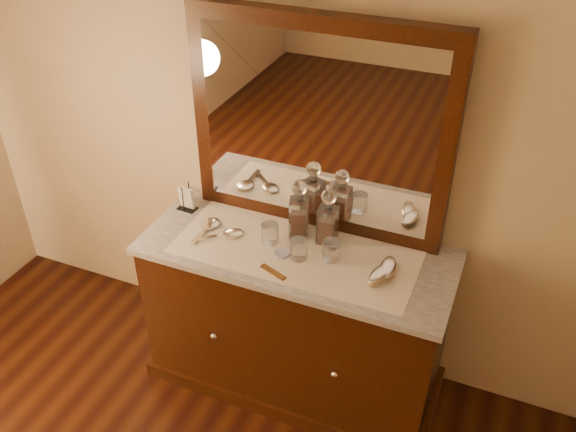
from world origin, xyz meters
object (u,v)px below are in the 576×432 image
object	(u,v)px
pin_dish	(282,253)
hand_mirror_inner	(228,234)
dresser_cabinet	(296,320)
brush_near	(380,275)
decanter_right	(328,222)
comb	(273,272)
mirror_frame	(318,128)
decanter_left	(299,214)
hand_mirror_outer	(208,226)
napkin_rack	(186,199)
brush_far	(388,269)

from	to	relation	value
pin_dish	hand_mirror_inner	xyz separation A→B (m)	(-0.29, 0.03, 0.00)
dresser_cabinet	brush_near	bearing A→B (deg)	-7.88
pin_dish	brush_near	xyz separation A→B (m)	(0.45, 0.01, 0.02)
decanter_right	brush_near	bearing A→B (deg)	-29.44
comb	decanter_right	distance (m)	0.35
mirror_frame	decanter_left	xyz separation A→B (m)	(-0.03, -0.13, -0.38)
mirror_frame	hand_mirror_inner	size ratio (longest dim) A/B	6.04
comb	hand_mirror_inner	size ratio (longest dim) A/B	0.69
mirror_frame	pin_dish	world-z (taller)	mirror_frame
brush_near	hand_mirror_outer	size ratio (longest dim) A/B	0.74
pin_dish	brush_near	size ratio (longest dim) A/B	0.42
pin_dish	hand_mirror_outer	world-z (taller)	hand_mirror_outer
napkin_rack	brush_far	world-z (taller)	napkin_rack
brush_far	dresser_cabinet	bearing A→B (deg)	179.55
comb	decanter_left	world-z (taller)	decanter_left
mirror_frame	hand_mirror_inner	distance (m)	0.65
hand_mirror_outer	dresser_cabinet	bearing A→B (deg)	0.59
dresser_cabinet	comb	bearing A→B (deg)	-98.87
dresser_cabinet	pin_dish	size ratio (longest dim) A/B	19.85
mirror_frame	pin_dish	xyz separation A→B (m)	(-0.05, -0.31, -0.49)
hand_mirror_inner	dresser_cabinet	bearing A→B (deg)	4.62
napkin_rack	brush_near	size ratio (longest dim) A/B	0.85
pin_dish	hand_mirror_outer	distance (m)	0.41
hand_mirror_outer	brush_near	bearing A→B (deg)	-3.43
pin_dish	napkin_rack	size ratio (longest dim) A/B	0.50
brush_near	brush_far	xyz separation A→B (m)	(0.02, 0.05, 0.00)
comb	hand_mirror_outer	xyz separation A→B (m)	(-0.42, 0.19, 0.01)
comb	hand_mirror_inner	xyz separation A→B (m)	(-0.30, 0.17, 0.00)
napkin_rack	decanter_left	distance (m)	0.60
brush_near	decanter_right	bearing A→B (deg)	150.56
decanter_left	brush_near	size ratio (longest dim) A/B	1.75
mirror_frame	hand_mirror_outer	size ratio (longest dim) A/B	5.35
mirror_frame	brush_near	world-z (taller)	mirror_frame
mirror_frame	brush_far	xyz separation A→B (m)	(0.42, -0.25, -0.47)
decanter_left	comb	bearing A→B (deg)	-89.13
pin_dish	brush_far	size ratio (longest dim) A/B	0.44
dresser_cabinet	napkin_rack	size ratio (longest dim) A/B	9.90
decanter_left	decanter_right	world-z (taller)	decanter_left
comb	hand_mirror_inner	world-z (taller)	hand_mirror_inner
decanter_left	brush_near	bearing A→B (deg)	-21.26
dresser_cabinet	hand_mirror_outer	distance (m)	0.64
comb	brush_far	world-z (taller)	brush_far
napkin_rack	decanter_right	size ratio (longest dim) A/B	0.51
brush_near	mirror_frame	bearing A→B (deg)	143.25
pin_dish	mirror_frame	bearing A→B (deg)	81.36
dresser_cabinet	brush_near	xyz separation A→B (m)	(0.40, -0.06, 0.47)
hand_mirror_inner	hand_mirror_outer	bearing A→B (deg)	169.37
comb	hand_mirror_inner	bearing A→B (deg)	172.03
pin_dish	hand_mirror_outer	xyz separation A→B (m)	(-0.40, 0.06, 0.00)
pin_dish	napkin_rack	xyz separation A→B (m)	(-0.58, 0.16, 0.05)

